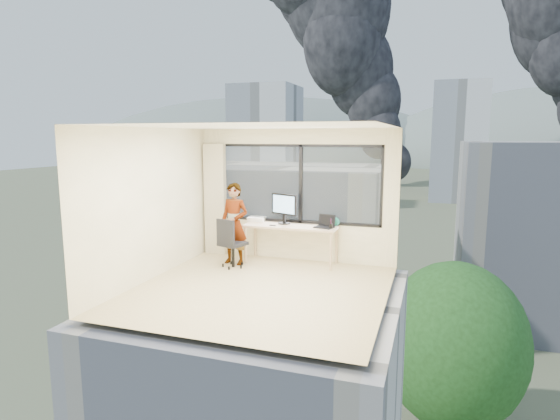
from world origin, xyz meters
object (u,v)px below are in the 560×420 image
at_px(desk, 291,244).
at_px(monitor, 284,209).
at_px(game_console, 257,219).
at_px(handbag, 334,221).
at_px(chair, 233,242).
at_px(person, 234,224).
at_px(laptop, 324,222).

distance_m(desk, monitor, 0.71).
xyz_separation_m(game_console, handbag, (1.60, -0.06, 0.05)).
bearing_deg(desk, handbag, 12.57).
bearing_deg(desk, chair, -147.07).
bearing_deg(handbag, chair, -160.87).
bearing_deg(person, chair, -66.29).
height_order(game_console, handbag, handbag).
xyz_separation_m(desk, monitor, (-0.17, 0.12, 0.67)).
bearing_deg(desk, game_console, 163.41).
bearing_deg(game_console, handbag, -5.33).
bearing_deg(laptop, handbag, 70.61).
relative_size(laptop, handbag, 1.53).
bearing_deg(handbag, game_console, 172.57).
distance_m(chair, person, 0.40).
distance_m(game_console, laptop, 1.49).
xyz_separation_m(desk, chair, (-0.95, -0.62, 0.10)).
relative_size(desk, person, 1.14).
height_order(monitor, game_console, monitor).
bearing_deg(game_console, desk, -19.78).
height_order(desk, chair, chair).
distance_m(chair, game_console, 0.92).
height_order(laptop, handbag, laptop).
distance_m(person, game_console, 0.66).
bearing_deg(chair, game_console, 97.52).
bearing_deg(game_console, person, -113.16).
bearing_deg(laptop, chair, -146.07).
height_order(monitor, laptop, monitor).
height_order(desk, game_console, game_console).
bearing_deg(laptop, person, -154.30).
bearing_deg(laptop, desk, -168.73).
distance_m(chair, monitor, 1.21).
bearing_deg(handbag, desk, -172.71).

